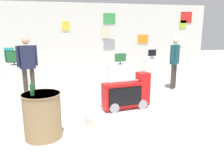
{
  "coord_description": "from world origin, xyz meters",
  "views": [
    {
      "loc": [
        -1.33,
        -4.68,
        1.9
      ],
      "look_at": [
        -0.18,
        0.64,
        0.61
      ],
      "focal_mm": 36.47,
      "sensor_mm": 36.0,
      "label": 1
    }
  ],
  "objects_px": {
    "tv_on_center_rear": "(152,54)",
    "tv_on_right_rear": "(120,58)",
    "display_pedestal_center_rear": "(152,68)",
    "shopper_browsing_rear": "(175,59)",
    "tv_on_left_rear": "(14,57)",
    "novelty_firetruck_tv": "(127,95)",
    "display_pedestal_left_rear": "(16,77)",
    "main_display_pedestal": "(126,113)",
    "shopper_browsing_near_truck": "(28,63)",
    "side_table_round": "(42,115)",
    "display_pedestal_right_rear": "(120,76)",
    "bottle_on_side_table": "(32,90)"
  },
  "relations": [
    {
      "from": "novelty_firetruck_tv",
      "to": "display_pedestal_left_rear",
      "type": "xyz_separation_m",
      "value": [
        -2.88,
        3.38,
        -0.15
      ]
    },
    {
      "from": "side_table_round",
      "to": "main_display_pedestal",
      "type": "bearing_deg",
      "value": 18.2
    },
    {
      "from": "display_pedestal_center_rear",
      "to": "tv_on_right_rear",
      "type": "height_order",
      "value": "tv_on_right_rear"
    },
    {
      "from": "tv_on_center_rear",
      "to": "tv_on_right_rear",
      "type": "relative_size",
      "value": 0.86
    },
    {
      "from": "tv_on_center_rear",
      "to": "tv_on_right_rear",
      "type": "xyz_separation_m",
      "value": [
        -1.65,
        -1.29,
        0.03
      ]
    },
    {
      "from": "novelty_firetruck_tv",
      "to": "display_pedestal_right_rear",
      "type": "height_order",
      "value": "novelty_firetruck_tv"
    },
    {
      "from": "display_pedestal_left_rear",
      "to": "bottle_on_side_table",
      "type": "xyz_separation_m",
      "value": [
        1.03,
        -4.03,
        0.53
      ]
    },
    {
      "from": "main_display_pedestal",
      "to": "display_pedestal_left_rear",
      "type": "bearing_deg",
      "value": 130.25
    },
    {
      "from": "novelty_firetruck_tv",
      "to": "display_pedestal_right_rear",
      "type": "distance_m",
      "value": 2.87
    },
    {
      "from": "display_pedestal_center_rear",
      "to": "main_display_pedestal",
      "type": "bearing_deg",
      "value": -118.66
    },
    {
      "from": "side_table_round",
      "to": "display_pedestal_left_rear",
      "type": "bearing_deg",
      "value": 106.38
    },
    {
      "from": "display_pedestal_right_rear",
      "to": "shopper_browsing_near_truck",
      "type": "distance_m",
      "value": 3.01
    },
    {
      "from": "display_pedestal_left_rear",
      "to": "shopper_browsing_rear",
      "type": "bearing_deg",
      "value": -12.58
    },
    {
      "from": "tv_on_left_rear",
      "to": "display_pedestal_right_rear",
      "type": "distance_m",
      "value": 3.55
    },
    {
      "from": "display_pedestal_right_rear",
      "to": "bottle_on_side_table",
      "type": "height_order",
      "value": "bottle_on_side_table"
    },
    {
      "from": "display_pedestal_center_rear",
      "to": "shopper_browsing_rear",
      "type": "bearing_deg",
      "value": -89.16
    },
    {
      "from": "display_pedestal_left_rear",
      "to": "display_pedestal_center_rear",
      "type": "relative_size",
      "value": 1.12
    },
    {
      "from": "tv_on_left_rear",
      "to": "display_pedestal_right_rear",
      "type": "relative_size",
      "value": 0.6
    },
    {
      "from": "display_pedestal_left_rear",
      "to": "tv_on_center_rear",
      "type": "distance_m",
      "value": 5.17
    },
    {
      "from": "main_display_pedestal",
      "to": "shopper_browsing_near_truck",
      "type": "xyz_separation_m",
      "value": [
        -2.24,
        1.96,
        0.9
      ]
    },
    {
      "from": "tv_on_right_rear",
      "to": "display_pedestal_left_rear",
      "type": "bearing_deg",
      "value": 170.48
    },
    {
      "from": "shopper_browsing_near_truck",
      "to": "novelty_firetruck_tv",
      "type": "bearing_deg",
      "value": -41.0
    },
    {
      "from": "side_table_round",
      "to": "novelty_firetruck_tv",
      "type": "bearing_deg",
      "value": 17.89
    },
    {
      "from": "tv_on_center_rear",
      "to": "shopper_browsing_rear",
      "type": "height_order",
      "value": "shopper_browsing_rear"
    },
    {
      "from": "display_pedestal_center_rear",
      "to": "shopper_browsing_near_truck",
      "type": "distance_m",
      "value": 4.99
    },
    {
      "from": "display_pedestal_center_rear",
      "to": "shopper_browsing_rear",
      "type": "xyz_separation_m",
      "value": [
        0.03,
        -1.85,
        0.58
      ]
    },
    {
      "from": "novelty_firetruck_tv",
      "to": "display_pedestal_left_rear",
      "type": "distance_m",
      "value": 4.44
    },
    {
      "from": "novelty_firetruck_tv",
      "to": "tv_on_right_rear",
      "type": "bearing_deg",
      "value": 78.64
    },
    {
      "from": "display_pedestal_center_rear",
      "to": "display_pedestal_right_rear",
      "type": "relative_size",
      "value": 0.88
    },
    {
      "from": "bottle_on_side_table",
      "to": "novelty_firetruck_tv",
      "type": "bearing_deg",
      "value": 19.32
    },
    {
      "from": "main_display_pedestal",
      "to": "novelty_firetruck_tv",
      "type": "height_order",
      "value": "novelty_firetruck_tv"
    },
    {
      "from": "side_table_round",
      "to": "shopper_browsing_near_truck",
      "type": "relative_size",
      "value": 0.48
    },
    {
      "from": "tv_on_left_rear",
      "to": "shopper_browsing_rear",
      "type": "xyz_separation_m",
      "value": [
        5.12,
        -1.14,
        -0.06
      ]
    },
    {
      "from": "display_pedestal_right_rear",
      "to": "shopper_browsing_rear",
      "type": "bearing_deg",
      "value": -18.76
    },
    {
      "from": "bottle_on_side_table",
      "to": "tv_on_right_rear",
      "type": "bearing_deg",
      "value": 55.06
    },
    {
      "from": "tv_on_left_rear",
      "to": "side_table_round",
      "type": "height_order",
      "value": "tv_on_left_rear"
    },
    {
      "from": "novelty_firetruck_tv",
      "to": "display_pedestal_center_rear",
      "type": "distance_m",
      "value": 4.65
    },
    {
      "from": "display_pedestal_left_rear",
      "to": "tv_on_left_rear",
      "type": "relative_size",
      "value": 1.64
    },
    {
      "from": "novelty_firetruck_tv",
      "to": "tv_on_left_rear",
      "type": "distance_m",
      "value": 4.46
    },
    {
      "from": "shopper_browsing_near_truck",
      "to": "tv_on_center_rear",
      "type": "bearing_deg",
      "value": 25.34
    },
    {
      "from": "main_display_pedestal",
      "to": "tv_on_center_rear",
      "type": "height_order",
      "value": "tv_on_center_rear"
    },
    {
      "from": "display_pedestal_center_rear",
      "to": "tv_on_left_rear",
      "type": "bearing_deg",
      "value": -171.99
    },
    {
      "from": "tv_on_center_rear",
      "to": "tv_on_left_rear",
      "type": "bearing_deg",
      "value": -172.03
    },
    {
      "from": "tv_on_right_rear",
      "to": "shopper_browsing_near_truck",
      "type": "bearing_deg",
      "value": -163.56
    },
    {
      "from": "display_pedestal_right_rear",
      "to": "shopper_browsing_near_truck",
      "type": "height_order",
      "value": "shopper_browsing_near_truck"
    },
    {
      "from": "main_display_pedestal",
      "to": "display_pedestal_center_rear",
      "type": "relative_size",
      "value": 2.37
    },
    {
      "from": "tv_on_left_rear",
      "to": "shopper_browsing_near_truck",
      "type": "relative_size",
      "value": 0.31
    },
    {
      "from": "bottle_on_side_table",
      "to": "shopper_browsing_near_truck",
      "type": "height_order",
      "value": "shopper_browsing_near_truck"
    },
    {
      "from": "tv_on_center_rear",
      "to": "display_pedestal_center_rear",
      "type": "bearing_deg",
      "value": 76.77
    },
    {
      "from": "display_pedestal_center_rear",
      "to": "display_pedestal_right_rear",
      "type": "bearing_deg",
      "value": -142.09
    }
  ]
}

